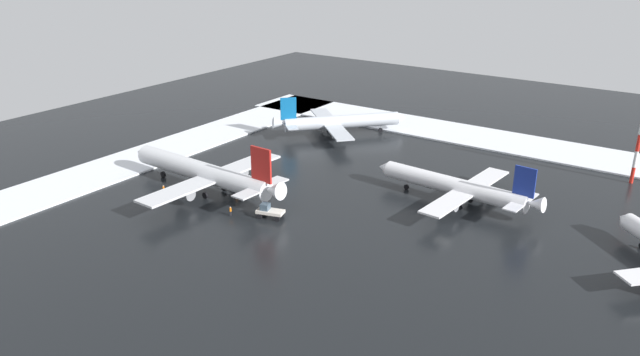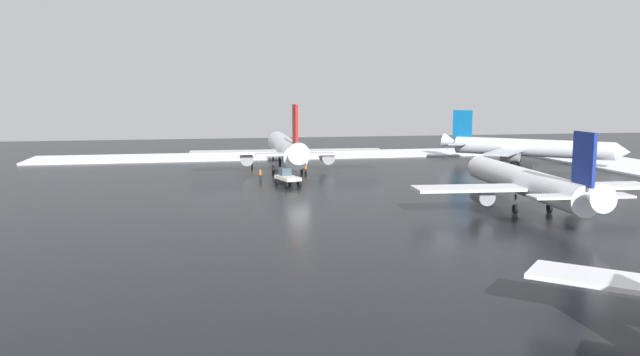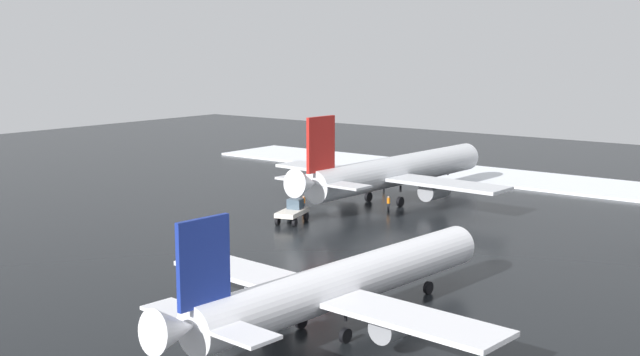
{
  "view_description": "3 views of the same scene",
  "coord_description": "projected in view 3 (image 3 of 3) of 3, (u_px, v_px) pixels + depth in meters",
  "views": [
    {
      "loc": [
        -35.91,
        87.11,
        44.24
      ],
      "look_at": [
        22.12,
        3.5,
        4.88
      ],
      "focal_mm": 35.0,
      "sensor_mm": 36.0,
      "label": 1
    },
    {
      "loc": [
        -61.15,
        25.78,
        13.2
      ],
      "look_at": [
        17.82,
        10.09,
        2.1
      ],
      "focal_mm": 35.0,
      "sensor_mm": 36.0,
      "label": 2
    },
    {
      "loc": [
        -39.81,
        -41.23,
        19.01
      ],
      "look_at": [
        26.58,
        10.2,
        5.11
      ],
      "focal_mm": 45.0,
      "sensor_mm": 36.0,
      "label": 3
    }
  ],
  "objects": [
    {
      "name": "ground_crew_beside_wing",
      "position": [
        388.0,
        202.0,
        93.32
      ],
      "size": [
        0.36,
        0.36,
        1.71
      ],
      "rotation": [
        0.0,
        0.0,
        5.77
      ],
      "color": "black",
      "rests_on": "ground_plane"
    },
    {
      "name": "airplane_distant_tail",
      "position": [
        395.0,
        171.0,
        98.43
      ],
      "size": [
        38.57,
        31.95,
        11.45
      ],
      "rotation": [
        0.0,
        0.0,
        6.24
      ],
      "color": "silver",
      "rests_on": "ground_plane"
    },
    {
      "name": "snow_bank_right",
      "position": [
        556.0,
        183.0,
        111.29
      ],
      "size": [
        14.0,
        116.0,
        0.35
      ],
      "primitive_type": "cube",
      "color": "white",
      "rests_on": "ground_plane"
    },
    {
      "name": "ground_crew_near_tug",
      "position": [
        384.0,
        183.0,
        106.44
      ],
      "size": [
        0.36,
        0.36,
        1.71
      ],
      "rotation": [
        0.0,
        0.0,
        2.06
      ],
      "color": "black",
      "rests_on": "ground_plane"
    },
    {
      "name": "ground_plane",
      "position": [
        209.0,
        307.0,
        59.06
      ],
      "size": [
        240.0,
        240.0,
        0.0
      ],
      "primitive_type": "plane",
      "color": "black"
    },
    {
      "name": "airplane_parked_portside",
      "position": [
        342.0,
        283.0,
        54.07
      ],
      "size": [
        32.27,
        26.8,
        9.58
      ],
      "rotation": [
        0.0,
        0.0,
        6.2
      ],
      "color": "white",
      "rests_on": "ground_plane"
    },
    {
      "name": "ground_crew_by_nose_gear",
      "position": [
        304.0,
        202.0,
        93.51
      ],
      "size": [
        0.36,
        0.36,
        1.71
      ],
      "rotation": [
        0.0,
        0.0,
        5.84
      ],
      "color": "black",
      "rests_on": "ground_plane"
    },
    {
      "name": "pushback_tug",
      "position": [
        293.0,
        211.0,
        87.0
      ],
      "size": [
        5.03,
        3.41,
        2.5
      ],
      "rotation": [
        0.0,
        0.0,
        6.57
      ],
      "color": "silver",
      "rests_on": "ground_plane"
    }
  ]
}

